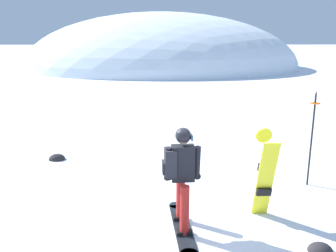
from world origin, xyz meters
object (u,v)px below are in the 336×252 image
object	(u,v)px
spare_snowboard	(265,175)
rock_dark	(57,159)
piste_marker_near	(312,133)
snowboarder_main	(181,176)
rock_small	(320,251)

from	to	relation	value
spare_snowboard	rock_dark	size ratio (longest dim) A/B	3.77
spare_snowboard	piste_marker_near	xyz separation A→B (m)	(1.40, 1.42, 0.35)
snowboarder_main	spare_snowboard	xyz separation A→B (m)	(1.45, 0.26, -0.11)
spare_snowboard	rock_dark	world-z (taller)	spare_snowboard
spare_snowboard	piste_marker_near	distance (m)	2.03
rock_small	piste_marker_near	bearing A→B (deg)	71.13
rock_dark	spare_snowboard	bearing A→B (deg)	-36.67
piste_marker_near	rock_small	distance (m)	2.83
snowboarder_main	piste_marker_near	distance (m)	3.32
rock_dark	snowboarder_main	bearing A→B (deg)	-50.15
snowboarder_main	rock_small	size ratio (longest dim) A/B	4.96
spare_snowboard	rock_dark	distance (m)	5.54
rock_dark	rock_small	world-z (taller)	rock_dark
rock_dark	piste_marker_near	bearing A→B (deg)	-17.73
piste_marker_near	rock_dark	distance (m)	6.20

